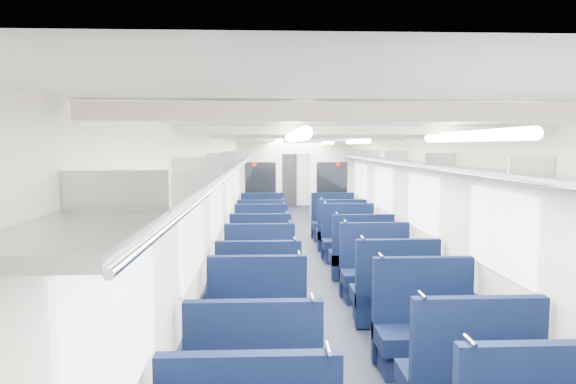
# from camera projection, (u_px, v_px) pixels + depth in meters

# --- Properties ---
(floor) EXTENTS (2.80, 18.00, 0.01)m
(floor) POSITION_uv_depth(u_px,v_px,m) (305.00, 260.00, 9.87)
(floor) COLOR black
(floor) RESTS_ON ground
(ceiling) EXTENTS (2.80, 18.00, 0.01)m
(ceiling) POSITION_uv_depth(u_px,v_px,m) (305.00, 138.00, 9.65)
(ceiling) COLOR white
(ceiling) RESTS_ON wall_left
(wall_left) EXTENTS (0.02, 18.00, 2.35)m
(wall_left) POSITION_uv_depth(u_px,v_px,m) (231.00, 200.00, 9.70)
(wall_left) COLOR beige
(wall_left) RESTS_ON floor
(dado_left) EXTENTS (0.03, 17.90, 0.70)m
(dado_left) POSITION_uv_depth(u_px,v_px,m) (233.00, 243.00, 9.78)
(dado_left) COLOR black
(dado_left) RESTS_ON floor
(wall_right) EXTENTS (0.02, 18.00, 2.35)m
(wall_right) POSITION_uv_depth(u_px,v_px,m) (377.00, 199.00, 9.82)
(wall_right) COLOR beige
(wall_right) RESTS_ON floor
(dado_right) EXTENTS (0.03, 17.90, 0.70)m
(dado_right) POSITION_uv_depth(u_px,v_px,m) (376.00, 241.00, 9.89)
(dado_right) COLOR black
(dado_right) RESTS_ON floor
(wall_far) EXTENTS (2.80, 0.02, 2.35)m
(wall_far) POSITION_uv_depth(u_px,v_px,m) (286.00, 174.00, 18.71)
(wall_far) COLOR beige
(wall_far) RESTS_ON floor
(luggage_rack_left) EXTENTS (0.36, 17.40, 0.18)m
(luggage_rack_left) POSITION_uv_depth(u_px,v_px,m) (241.00, 158.00, 9.64)
(luggage_rack_left) COLOR #B2B5BA
(luggage_rack_left) RESTS_ON wall_left
(luggage_rack_right) EXTENTS (0.36, 17.40, 0.18)m
(luggage_rack_right) POSITION_uv_depth(u_px,v_px,m) (368.00, 158.00, 9.74)
(luggage_rack_right) COLOR #B2B5BA
(luggage_rack_right) RESTS_ON wall_right
(windows) EXTENTS (2.78, 15.60, 0.75)m
(windows) POSITION_uv_depth(u_px,v_px,m) (307.00, 189.00, 9.28)
(windows) COLOR white
(windows) RESTS_ON wall_left
(ceiling_fittings) EXTENTS (2.70, 16.06, 0.11)m
(ceiling_fittings) POSITION_uv_depth(u_px,v_px,m) (306.00, 141.00, 9.40)
(ceiling_fittings) COLOR silver
(ceiling_fittings) RESTS_ON ceiling
(end_door) EXTENTS (0.75, 0.06, 2.00)m
(end_door) POSITION_uv_depth(u_px,v_px,m) (286.00, 179.00, 18.67)
(end_door) COLOR black
(end_door) RESTS_ON floor
(bulkhead) EXTENTS (2.80, 0.10, 2.35)m
(bulkhead) POSITION_uv_depth(u_px,v_px,m) (296.00, 185.00, 12.52)
(bulkhead) COLOR silver
(bulkhead) RESTS_ON floor
(seat_6) EXTENTS (1.01, 0.56, 1.13)m
(seat_6) POSITION_uv_depth(u_px,v_px,m) (257.00, 333.00, 5.07)
(seat_6) COLOR #0A1534
(seat_6) RESTS_ON floor
(seat_7) EXTENTS (1.01, 0.56, 1.13)m
(seat_7) POSITION_uv_depth(u_px,v_px,m) (426.00, 335.00, 5.01)
(seat_7) COLOR #0A1534
(seat_7) RESTS_ON floor
(seat_8) EXTENTS (1.01, 0.56, 1.13)m
(seat_8) POSITION_uv_depth(u_px,v_px,m) (259.00, 300.00, 6.15)
(seat_8) COLOR #0A1534
(seat_8) RESTS_ON floor
(seat_9) EXTENTS (1.01, 0.56, 1.13)m
(seat_9) POSITION_uv_depth(u_px,v_px,m) (394.00, 297.00, 6.26)
(seat_9) COLOR #0A1534
(seat_9) RESTS_ON floor
(seat_10) EXTENTS (1.01, 0.56, 1.13)m
(seat_10) POSITION_uv_depth(u_px,v_px,m) (260.00, 278.00, 7.18)
(seat_10) COLOR #0A1534
(seat_10) RESTS_ON floor
(seat_11) EXTENTS (1.01, 0.56, 1.13)m
(seat_11) POSITION_uv_depth(u_px,v_px,m) (376.00, 276.00, 7.30)
(seat_11) COLOR #0A1534
(seat_11) RESTS_ON floor
(seat_12) EXTENTS (1.01, 0.56, 1.13)m
(seat_12) POSITION_uv_depth(u_px,v_px,m) (261.00, 257.00, 8.51)
(seat_12) COLOR #0A1534
(seat_12) RESTS_ON floor
(seat_13) EXTENTS (1.01, 0.56, 1.13)m
(seat_13) POSITION_uv_depth(u_px,v_px,m) (361.00, 258.00, 8.44)
(seat_13) COLOR #0A1534
(seat_13) RESTS_ON floor
(seat_14) EXTENTS (1.01, 0.56, 1.13)m
(seat_14) POSITION_uv_depth(u_px,v_px,m) (261.00, 244.00, 9.63)
(seat_14) COLOR #0A1534
(seat_14) RESTS_ON floor
(seat_15) EXTENTS (1.01, 0.56, 1.13)m
(seat_15) POSITION_uv_depth(u_px,v_px,m) (348.00, 243.00, 9.75)
(seat_15) COLOR #0A1534
(seat_15) RESTS_ON floor
(seat_16) EXTENTS (1.01, 0.56, 1.13)m
(seat_16) POSITION_uv_depth(u_px,v_px,m) (262.00, 235.00, 10.64)
(seat_16) COLOR #0A1534
(seat_16) RESTS_ON floor
(seat_17) EXTENTS (1.01, 0.56, 1.13)m
(seat_17) POSITION_uv_depth(u_px,v_px,m) (341.00, 234.00, 10.72)
(seat_17) COLOR #0A1534
(seat_17) RESTS_ON floor
(seat_18) EXTENTS (1.01, 0.56, 1.13)m
(seat_18) POSITION_uv_depth(u_px,v_px,m) (262.00, 225.00, 11.93)
(seat_18) COLOR #0A1534
(seat_18) RESTS_ON floor
(seat_19) EXTENTS (1.01, 0.56, 1.13)m
(seat_19) POSITION_uv_depth(u_px,v_px,m) (333.00, 225.00, 11.96)
(seat_19) COLOR #0A1534
(seat_19) RESTS_ON floor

